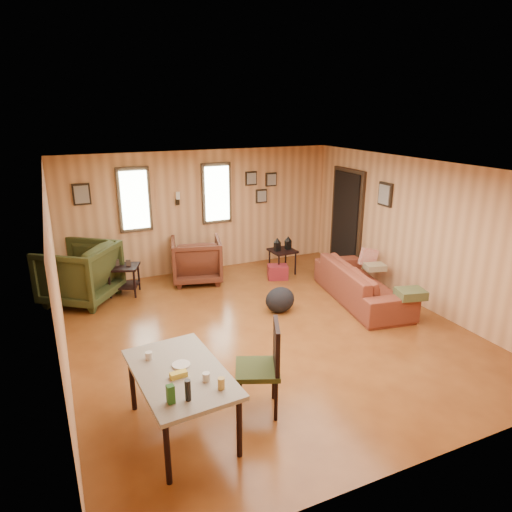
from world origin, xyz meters
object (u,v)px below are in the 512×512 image
Objects in this scene: sofa at (362,277)px; recliner_brown at (197,258)px; end_table at (124,275)px; dining_table at (181,377)px; recliner_green at (79,270)px; side_table at (283,249)px.

recliner_brown reaches higher than sofa.
sofa is 4.14m from end_table.
end_table is at bearing 84.82° from dining_table.
dining_table is (-0.05, -3.97, 0.28)m from end_table.
recliner_green is 4.01m from dining_table.
recliner_green reaches higher than side_table.
dining_table is at bearing 46.40° from recliner_green.
recliner_green is 1.47× the size of side_table.
recliner_green is 0.75m from end_table.
sofa is at bearing 152.28° from recliner_brown.
end_table is at bearing 176.26° from side_table.
recliner_green is 0.77× the size of dining_table.
recliner_brown is 1.70m from side_table.
side_table is 4.87m from dining_table.
recliner_brown is 0.84× the size of recliner_green.
end_table is 3.98m from dining_table.
sofa is 2.91× the size of side_table.
side_table is (3.04, -0.20, 0.15)m from end_table.
sofa is at bearing 24.02° from dining_table.
recliner_green is 3.77m from side_table.
dining_table is at bearing -90.71° from end_table.
recliner_brown reaches higher than dining_table.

